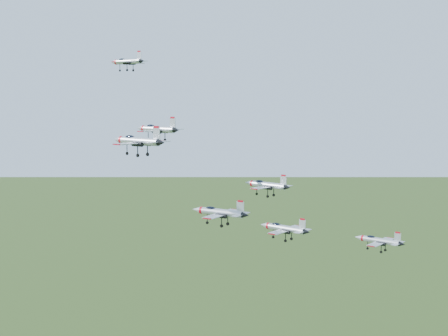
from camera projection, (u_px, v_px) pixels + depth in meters
The scene contains 7 objects.
jet_lead at pixel (127, 61), 149.82m from camera, with size 11.31×9.44×3.02m.
jet_left_high at pixel (157, 129), 136.37m from camera, with size 13.09×11.01×3.51m.
jet_right_high at pixel (138, 141), 115.39m from camera, with size 13.65×11.46×3.66m.
jet_left_low at pixel (266, 185), 133.82m from camera, with size 12.08×10.17×3.25m.
jet_right_low at pixel (219, 212), 115.70m from camera, with size 12.37×10.19×3.31m.
jet_trail at pixel (284, 228), 126.84m from camera, with size 12.13×10.19×3.25m.
jet_extra at pixel (379, 240), 127.42m from camera, with size 11.09×9.29×2.97m.
Camera 1 is at (69.61, -114.22, 130.84)m, focal length 50.00 mm.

